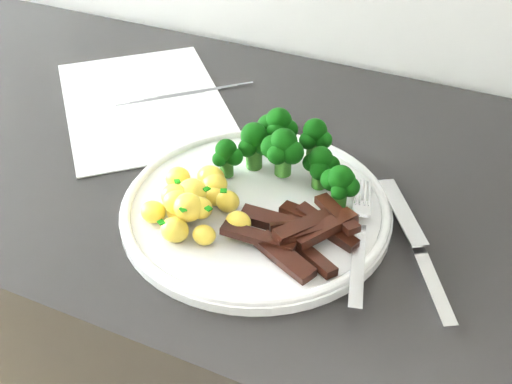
{
  "coord_description": "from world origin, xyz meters",
  "views": [
    {
      "loc": [
        0.39,
        1.1,
        1.36
      ],
      "look_at": [
        0.16,
        1.59,
        0.93
      ],
      "focal_mm": 44.08,
      "sensor_mm": 36.0,
      "label": 1
    }
  ],
  "objects_px": {
    "broccoli": "(290,149)",
    "beef_strips": "(302,230)",
    "plate": "(256,207)",
    "knife": "(423,263)",
    "fork": "(359,244)",
    "recipe_paper": "(144,102)",
    "counter": "(253,381)",
    "potatoes": "(192,201)"
  },
  "relations": [
    {
      "from": "knife",
      "to": "beef_strips",
      "type": "bearing_deg",
      "value": -171.84
    },
    {
      "from": "potatoes",
      "to": "beef_strips",
      "type": "relative_size",
      "value": 0.92
    },
    {
      "from": "counter",
      "to": "potatoes",
      "type": "bearing_deg",
      "value": -96.74
    },
    {
      "from": "recipe_paper",
      "to": "broccoli",
      "type": "relative_size",
      "value": 2.15
    },
    {
      "from": "recipe_paper",
      "to": "fork",
      "type": "bearing_deg",
      "value": -25.4
    },
    {
      "from": "plate",
      "to": "knife",
      "type": "bearing_deg",
      "value": -3.27
    },
    {
      "from": "broccoli",
      "to": "potatoes",
      "type": "height_order",
      "value": "broccoli"
    },
    {
      "from": "potatoes",
      "to": "knife",
      "type": "distance_m",
      "value": 0.25
    },
    {
      "from": "broccoli",
      "to": "beef_strips",
      "type": "height_order",
      "value": "broccoli"
    },
    {
      "from": "counter",
      "to": "beef_strips",
      "type": "xyz_separation_m",
      "value": [
        0.11,
        -0.11,
        0.47
      ]
    },
    {
      "from": "fork",
      "to": "knife",
      "type": "distance_m",
      "value": 0.07
    },
    {
      "from": "plate",
      "to": "recipe_paper",
      "type": "bearing_deg",
      "value": 147.89
    },
    {
      "from": "recipe_paper",
      "to": "plate",
      "type": "xyz_separation_m",
      "value": [
        0.25,
        -0.15,
        0.01
      ]
    },
    {
      "from": "potatoes",
      "to": "knife",
      "type": "relative_size",
      "value": 0.65
    },
    {
      "from": "recipe_paper",
      "to": "counter",
      "type": "bearing_deg",
      "value": -19.85
    },
    {
      "from": "recipe_paper",
      "to": "potatoes",
      "type": "distance_m",
      "value": 0.28
    },
    {
      "from": "recipe_paper",
      "to": "beef_strips",
      "type": "bearing_deg",
      "value": -30.4
    },
    {
      "from": "beef_strips",
      "to": "knife",
      "type": "bearing_deg",
      "value": 8.16
    },
    {
      "from": "beef_strips",
      "to": "broccoli",
      "type": "bearing_deg",
      "value": 119.45
    },
    {
      "from": "counter",
      "to": "beef_strips",
      "type": "distance_m",
      "value": 0.5
    },
    {
      "from": "fork",
      "to": "knife",
      "type": "relative_size",
      "value": 1.01
    },
    {
      "from": "beef_strips",
      "to": "potatoes",
      "type": "bearing_deg",
      "value": -173.74
    },
    {
      "from": "plate",
      "to": "beef_strips",
      "type": "distance_m",
      "value": 0.07
    },
    {
      "from": "plate",
      "to": "potatoes",
      "type": "height_order",
      "value": "potatoes"
    },
    {
      "from": "broccoli",
      "to": "beef_strips",
      "type": "xyz_separation_m",
      "value": [
        0.05,
        -0.09,
        -0.03
      ]
    },
    {
      "from": "broccoli",
      "to": "knife",
      "type": "relative_size",
      "value": 0.91
    },
    {
      "from": "beef_strips",
      "to": "counter",
      "type": "bearing_deg",
      "value": 134.62
    },
    {
      "from": "recipe_paper",
      "to": "broccoli",
      "type": "height_order",
      "value": "broccoli"
    },
    {
      "from": "fork",
      "to": "knife",
      "type": "bearing_deg",
      "value": 9.81
    },
    {
      "from": "counter",
      "to": "potatoes",
      "type": "height_order",
      "value": "potatoes"
    },
    {
      "from": "fork",
      "to": "broccoli",
      "type": "bearing_deg",
      "value": 142.26
    },
    {
      "from": "knife",
      "to": "recipe_paper",
      "type": "bearing_deg",
      "value": 159.25
    },
    {
      "from": "counter",
      "to": "knife",
      "type": "height_order",
      "value": "knife"
    },
    {
      "from": "counter",
      "to": "potatoes",
      "type": "distance_m",
      "value": 0.49
    },
    {
      "from": "plate",
      "to": "counter",
      "type": "bearing_deg",
      "value": 117.47
    },
    {
      "from": "recipe_paper",
      "to": "knife",
      "type": "xyz_separation_m",
      "value": [
        0.44,
        -0.17,
        0.01
      ]
    },
    {
      "from": "plate",
      "to": "potatoes",
      "type": "distance_m",
      "value": 0.07
    },
    {
      "from": "recipe_paper",
      "to": "knife",
      "type": "bearing_deg",
      "value": -20.75
    },
    {
      "from": "counter",
      "to": "recipe_paper",
      "type": "height_order",
      "value": "recipe_paper"
    },
    {
      "from": "broccoli",
      "to": "fork",
      "type": "height_order",
      "value": "broccoli"
    },
    {
      "from": "potatoes",
      "to": "fork",
      "type": "xyz_separation_m",
      "value": [
        0.18,
        0.02,
        -0.01
      ]
    },
    {
      "from": "potatoes",
      "to": "plate",
      "type": "bearing_deg",
      "value": 36.7
    }
  ]
}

